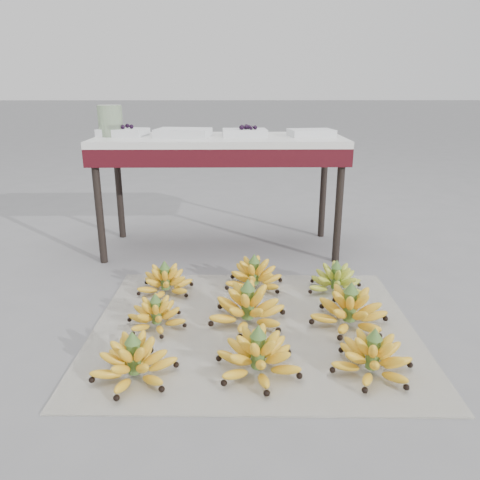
{
  "coord_description": "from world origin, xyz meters",
  "views": [
    {
      "loc": [
        -0.04,
        -1.6,
        0.91
      ],
      "look_at": [
        -0.01,
        0.37,
        0.26
      ],
      "focal_mm": 35.0,
      "sensor_mm": 36.0,
      "label": 1
    }
  ],
  "objects_px": {
    "bunch_front_left": "(134,362)",
    "bunch_front_center": "(258,356)",
    "newspaper_mat": "(253,327)",
    "bunch_mid_left": "(156,315)",
    "glass_jar": "(110,121)",
    "vendor_table": "(220,150)",
    "tray_right": "(245,132)",
    "tray_far_right": "(311,133)",
    "tray_far_left": "(123,132)",
    "tray_left": "(183,133)",
    "bunch_mid_center": "(248,308)",
    "bunch_back_right": "(336,281)",
    "bunch_front_right": "(373,357)",
    "bunch_mid_right": "(350,310)",
    "bunch_back_left": "(165,282)",
    "bunch_back_center": "(254,276)"
  },
  "relations": [
    {
      "from": "bunch_front_left",
      "to": "bunch_front_center",
      "type": "distance_m",
      "value": 0.4
    },
    {
      "from": "newspaper_mat",
      "to": "bunch_front_left",
      "type": "bearing_deg",
      "value": -140.14
    },
    {
      "from": "bunch_mid_left",
      "to": "glass_jar",
      "type": "distance_m",
      "value": 1.23
    },
    {
      "from": "newspaper_mat",
      "to": "vendor_table",
      "type": "xyz_separation_m",
      "value": [
        -0.15,
        0.95,
        0.57
      ]
    },
    {
      "from": "newspaper_mat",
      "to": "vendor_table",
      "type": "relative_size",
      "value": 0.93
    },
    {
      "from": "tray_right",
      "to": "bunch_mid_left",
      "type": "bearing_deg",
      "value": -110.82
    },
    {
      "from": "bunch_front_center",
      "to": "tray_far_right",
      "type": "bearing_deg",
      "value": 63.74
    },
    {
      "from": "tray_far_left",
      "to": "tray_right",
      "type": "bearing_deg",
      "value": -1.82
    },
    {
      "from": "tray_far_left",
      "to": "tray_left",
      "type": "bearing_deg",
      "value": -11.47
    },
    {
      "from": "bunch_mid_left",
      "to": "bunch_mid_center",
      "type": "distance_m",
      "value": 0.36
    },
    {
      "from": "vendor_table",
      "to": "glass_jar",
      "type": "height_order",
      "value": "glass_jar"
    },
    {
      "from": "bunch_front_left",
      "to": "newspaper_mat",
      "type": "bearing_deg",
      "value": 37.03
    },
    {
      "from": "bunch_back_right",
      "to": "tray_far_left",
      "type": "distance_m",
      "value": 1.4
    },
    {
      "from": "bunch_front_right",
      "to": "bunch_mid_right",
      "type": "height_order",
      "value": "bunch_mid_right"
    },
    {
      "from": "bunch_mid_right",
      "to": "glass_jar",
      "type": "height_order",
      "value": "glass_jar"
    },
    {
      "from": "bunch_front_center",
      "to": "bunch_front_right",
      "type": "xyz_separation_m",
      "value": [
        0.37,
        -0.01,
        -0.0
      ]
    },
    {
      "from": "bunch_front_center",
      "to": "bunch_mid_left",
      "type": "bearing_deg",
      "value": 129.6
    },
    {
      "from": "bunch_front_left",
      "to": "tray_right",
      "type": "relative_size",
      "value": 1.16
    },
    {
      "from": "bunch_back_right",
      "to": "bunch_front_left",
      "type": "bearing_deg",
      "value": -153.89
    },
    {
      "from": "bunch_front_left",
      "to": "tray_far_left",
      "type": "distance_m",
      "value": 1.48
    },
    {
      "from": "tray_far_right",
      "to": "glass_jar",
      "type": "height_order",
      "value": "glass_jar"
    },
    {
      "from": "vendor_table",
      "to": "bunch_mid_right",
      "type": "bearing_deg",
      "value": -60.79
    },
    {
      "from": "bunch_back_left",
      "to": "glass_jar",
      "type": "xyz_separation_m",
      "value": [
        -0.35,
        0.65,
        0.67
      ]
    },
    {
      "from": "newspaper_mat",
      "to": "bunch_back_left",
      "type": "distance_m",
      "value": 0.51
    },
    {
      "from": "bunch_front_left",
      "to": "bunch_mid_center",
      "type": "xyz_separation_m",
      "value": [
        0.38,
        0.36,
        0.01
      ]
    },
    {
      "from": "bunch_front_right",
      "to": "tray_far_right",
      "type": "distance_m",
      "value": 1.4
    },
    {
      "from": "tray_far_left",
      "to": "tray_far_right",
      "type": "distance_m",
      "value": 1.03
    },
    {
      "from": "bunch_mid_right",
      "to": "bunch_back_center",
      "type": "relative_size",
      "value": 1.2
    },
    {
      "from": "bunch_front_center",
      "to": "bunch_back_right",
      "type": "distance_m",
      "value": 0.74
    },
    {
      "from": "newspaper_mat",
      "to": "tray_far_left",
      "type": "xyz_separation_m",
      "value": [
        -0.68,
        0.99,
        0.66
      ]
    },
    {
      "from": "bunch_front_left",
      "to": "bunch_front_center",
      "type": "xyz_separation_m",
      "value": [
        0.4,
        0.02,
        0.0
      ]
    },
    {
      "from": "bunch_front_right",
      "to": "newspaper_mat",
      "type": "bearing_deg",
      "value": 145.84
    },
    {
      "from": "glass_jar",
      "to": "tray_left",
      "type": "bearing_deg",
      "value": -7.29
    },
    {
      "from": "bunch_front_right",
      "to": "tray_far_right",
      "type": "xyz_separation_m",
      "value": [
        -0.03,
        1.27,
        0.6
      ]
    },
    {
      "from": "bunch_mid_right",
      "to": "tray_left",
      "type": "xyz_separation_m",
      "value": [
        -0.72,
        0.91,
        0.6
      ]
    },
    {
      "from": "tray_left",
      "to": "bunch_back_left",
      "type": "bearing_deg",
      "value": -94.21
    },
    {
      "from": "bunch_front_right",
      "to": "tray_left",
      "type": "height_order",
      "value": "tray_left"
    },
    {
      "from": "tray_right",
      "to": "newspaper_mat",
      "type": "bearing_deg",
      "value": -89.12
    },
    {
      "from": "vendor_table",
      "to": "tray_far_right",
      "type": "distance_m",
      "value": 0.51
    },
    {
      "from": "bunch_mid_right",
      "to": "bunch_back_right",
      "type": "relative_size",
      "value": 1.2
    },
    {
      "from": "bunch_mid_center",
      "to": "bunch_back_left",
      "type": "height_order",
      "value": "bunch_mid_center"
    },
    {
      "from": "bunch_mid_right",
      "to": "tray_far_right",
      "type": "distance_m",
      "value": 1.12
    },
    {
      "from": "bunch_mid_right",
      "to": "tray_right",
      "type": "xyz_separation_m",
      "value": [
        -0.39,
        0.96,
        0.6
      ]
    },
    {
      "from": "bunch_front_center",
      "to": "bunch_back_center",
      "type": "bearing_deg",
      "value": 77.73
    },
    {
      "from": "bunch_back_right",
      "to": "tray_far_right",
      "type": "height_order",
      "value": "tray_far_right"
    },
    {
      "from": "tray_far_right",
      "to": "bunch_front_right",
      "type": "bearing_deg",
      "value": -88.64
    },
    {
      "from": "newspaper_mat",
      "to": "glass_jar",
      "type": "xyz_separation_m",
      "value": [
        -0.74,
        0.97,
        0.72
      ]
    },
    {
      "from": "bunch_back_center",
      "to": "glass_jar",
      "type": "distance_m",
      "value": 1.17
    },
    {
      "from": "bunch_front_center",
      "to": "tray_far_left",
      "type": "height_order",
      "value": "tray_far_left"
    },
    {
      "from": "bunch_back_left",
      "to": "vendor_table",
      "type": "bearing_deg",
      "value": 48.05
    }
  ]
}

